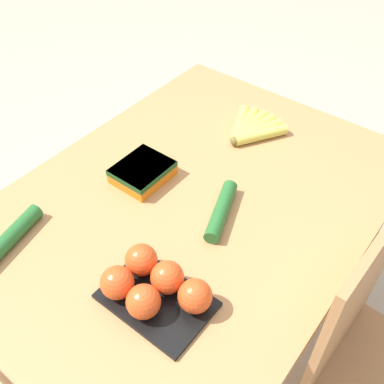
# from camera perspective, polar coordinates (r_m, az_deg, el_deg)

# --- Properties ---
(ground_plane) EXTENTS (12.00, 12.00, 0.00)m
(ground_plane) POSITION_cam_1_polar(r_m,az_deg,el_deg) (1.86, 0.00, -17.23)
(ground_plane) COLOR #B7A88E
(dining_table) EXTENTS (1.24, 0.91, 0.74)m
(dining_table) POSITION_cam_1_polar(r_m,az_deg,el_deg) (1.33, 0.00, -4.03)
(dining_table) COLOR #B27F4C
(dining_table) RESTS_ON ground_plane
(chair) EXTENTS (0.43, 0.41, 0.97)m
(chair) POSITION_cam_1_polar(r_m,az_deg,el_deg) (1.33, 22.17, -20.64)
(chair) COLOR #A87547
(chair) RESTS_ON ground_plane
(banana_bunch) EXTENTS (0.20, 0.20, 0.04)m
(banana_bunch) POSITION_cam_1_polar(r_m,az_deg,el_deg) (1.49, 7.49, 7.91)
(banana_bunch) COLOR brown
(banana_bunch) RESTS_ON dining_table
(tomato_pack) EXTENTS (0.17, 0.25, 0.09)m
(tomato_pack) POSITION_cam_1_polar(r_m,az_deg,el_deg) (1.03, -4.95, -11.77)
(tomato_pack) COLOR black
(tomato_pack) RESTS_ON dining_table
(carrot_bag) EXTENTS (0.16, 0.14, 0.05)m
(carrot_bag) POSITION_cam_1_polar(r_m,az_deg,el_deg) (1.31, -6.31, 2.67)
(carrot_bag) COLOR orange
(carrot_bag) RESTS_ON dining_table
(cucumber_near) EXTENTS (0.21, 0.11, 0.04)m
(cucumber_near) POSITION_cam_1_polar(r_m,az_deg,el_deg) (1.20, 3.83, -2.28)
(cucumber_near) COLOR #236028
(cucumber_near) RESTS_ON dining_table
(cucumber_far) EXTENTS (0.21, 0.09, 0.04)m
(cucumber_far) POSITION_cam_1_polar(r_m,az_deg,el_deg) (1.23, -22.01, -5.28)
(cucumber_far) COLOR #236028
(cucumber_far) RESTS_ON dining_table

